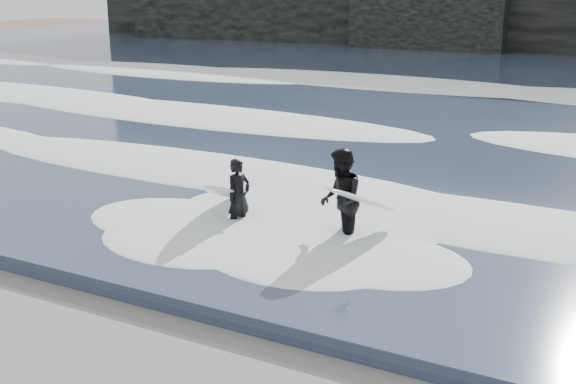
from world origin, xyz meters
name	(u,v)px	position (x,y,z in m)	size (l,w,h in m)	color
sea	(514,84)	(0.00, 29.00, 0.15)	(90.00, 52.00, 0.30)	#2C3950
foam_near	(332,190)	(0.00, 9.00, 0.40)	(60.00, 3.20, 0.20)	white
foam_mid	(428,131)	(0.00, 16.00, 0.42)	(60.00, 4.00, 0.24)	white
foam_far	(495,89)	(0.00, 25.00, 0.45)	(60.00, 4.80, 0.30)	white
surfer_left	(233,195)	(-1.04, 6.58, 0.78)	(1.33, 2.26, 1.53)	black
surfer_right	(342,200)	(1.25, 6.71, 0.97)	(1.55, 2.05, 1.94)	black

